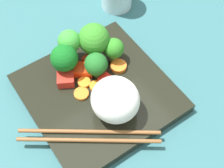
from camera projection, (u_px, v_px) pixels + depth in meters
ground_plane at (99, 99)px, 56.63cm from camera, size 110.00×110.00×2.00cm
square_plate at (98, 93)px, 55.00cm from camera, size 23.74×23.74×1.91cm
rice_mound at (115, 100)px, 49.03cm from camera, size 8.52×8.75×7.07cm
broccoli_floret_0 at (114, 49)px, 55.50cm from camera, size 3.67×3.67×4.89cm
broccoli_floret_1 at (71, 41)px, 54.40cm from camera, size 3.97×3.97×6.77cm
broccoli_floret_2 at (96, 65)px, 53.60cm from camera, size 4.00×4.00×5.03cm
broccoli_floret_3 at (94, 39)px, 54.81cm from camera, size 5.51×5.51×7.16cm
broccoli_floret_4 at (64, 59)px, 53.33cm from camera, size 4.66×4.66×6.36cm
carrot_slice_0 at (81, 94)px, 53.52cm from camera, size 2.94×2.94×0.46cm
carrot_slice_1 at (119, 66)px, 56.50cm from camera, size 3.16×3.16×0.79cm
carrot_slice_2 at (84, 82)px, 54.73cm from camera, size 2.92×2.92×0.56cm
carrot_slice_3 at (95, 87)px, 54.15cm from camera, size 2.82×2.82×0.70cm
pepper_chunk_0 at (66, 79)px, 54.37cm from camera, size 3.74×3.65×1.71cm
pepper_chunk_1 at (81, 71)px, 55.45cm from camera, size 4.07×3.95×1.57cm
pepper_chunk_2 at (93, 61)px, 56.46cm from camera, size 3.09×3.43×1.78cm
pepper_chunk_3 at (107, 81)px, 54.33cm from camera, size 2.45×3.14×1.49cm
chopstick_pair at (89, 136)px, 49.19cm from camera, size 19.05×14.85×0.62cm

